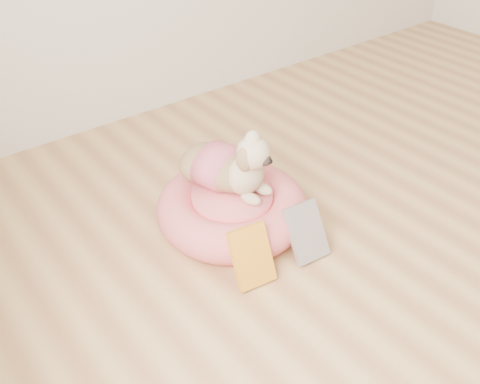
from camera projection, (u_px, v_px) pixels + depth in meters
pet_bed at (232, 208)px, 2.11m from camera, size 0.60×0.60×0.15m
dog at (229, 155)px, 2.01m from camera, size 0.37×0.45×0.29m
book_yellow at (252, 256)px, 1.84m from camera, size 0.16×0.14×0.20m
book_white at (306, 232)px, 1.95m from camera, size 0.15×0.15×0.19m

